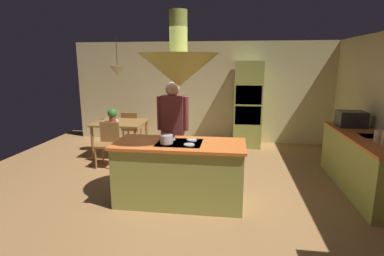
# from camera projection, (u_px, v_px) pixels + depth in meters

# --- Properties ---
(ground) EXTENTS (8.16, 8.16, 0.00)m
(ground) POSITION_uv_depth(u_px,v_px,m) (182.00, 196.00, 4.70)
(ground) COLOR #9E7042
(wall_back) EXTENTS (6.80, 0.10, 2.55)m
(wall_back) POSITION_uv_depth(u_px,v_px,m) (204.00, 92.00, 7.76)
(wall_back) COLOR beige
(wall_back) RESTS_ON ground
(kitchen_island) EXTENTS (1.89, 0.83, 0.93)m
(kitchen_island) POSITION_uv_depth(u_px,v_px,m) (180.00, 172.00, 4.40)
(kitchen_island) COLOR #A0A84C
(kitchen_island) RESTS_ON ground
(counter_run_right) EXTENTS (0.73, 2.34, 0.91)m
(counter_run_right) POSITION_uv_depth(u_px,v_px,m) (364.00, 163.00, 4.80)
(counter_run_right) COLOR #A0A84C
(counter_run_right) RESTS_ON ground
(oven_tower) EXTENTS (0.66, 0.62, 2.06)m
(oven_tower) POSITION_uv_depth(u_px,v_px,m) (248.00, 105.00, 7.27)
(oven_tower) COLOR #A0A84C
(oven_tower) RESTS_ON ground
(dining_table) EXTENTS (1.07, 0.93, 0.76)m
(dining_table) POSITION_uv_depth(u_px,v_px,m) (120.00, 126.00, 6.62)
(dining_table) COLOR olive
(dining_table) RESTS_ON ground
(person_at_island) EXTENTS (0.53, 0.23, 1.73)m
(person_at_island) POSITION_uv_depth(u_px,v_px,m) (173.00, 126.00, 4.98)
(person_at_island) COLOR tan
(person_at_island) RESTS_ON ground
(range_hood) EXTENTS (1.10, 1.10, 1.00)m
(range_hood) POSITION_uv_depth(u_px,v_px,m) (179.00, 68.00, 4.08)
(range_hood) COLOR #A0A84C
(pendant_light_over_table) EXTENTS (0.32, 0.32, 0.82)m
(pendant_light_over_table) POSITION_uv_depth(u_px,v_px,m) (118.00, 71.00, 6.36)
(pendant_light_over_table) COLOR beige
(chair_facing_island) EXTENTS (0.40, 0.40, 0.87)m
(chair_facing_island) POSITION_uv_depth(u_px,v_px,m) (108.00, 141.00, 5.99)
(chair_facing_island) COLOR olive
(chair_facing_island) RESTS_ON ground
(chair_by_back_wall) EXTENTS (0.40, 0.40, 0.87)m
(chair_by_back_wall) POSITION_uv_depth(u_px,v_px,m) (131.00, 127.00, 7.31)
(chair_by_back_wall) COLOR olive
(chair_by_back_wall) RESTS_ON ground
(potted_plant_on_table) EXTENTS (0.20, 0.20, 0.30)m
(potted_plant_on_table) POSITION_uv_depth(u_px,v_px,m) (112.00, 115.00, 6.52)
(potted_plant_on_table) COLOR #99382D
(potted_plant_on_table) RESTS_ON dining_table
(cup_on_table) EXTENTS (0.07, 0.07, 0.09)m
(cup_on_table) POSITION_uv_depth(u_px,v_px,m) (117.00, 122.00, 6.36)
(cup_on_table) COLOR white
(cup_on_table) RESTS_ON dining_table
(canister_sugar) EXTENTS (0.14, 0.14, 0.18)m
(canister_sugar) POSITION_uv_depth(u_px,v_px,m) (379.00, 136.00, 4.30)
(canister_sugar) COLOR #E0B78C
(canister_sugar) RESTS_ON counter_run_right
(microwave_on_counter) EXTENTS (0.46, 0.36, 0.28)m
(microwave_on_counter) POSITION_uv_depth(u_px,v_px,m) (351.00, 119.00, 5.34)
(microwave_on_counter) COLOR #232326
(microwave_on_counter) RESTS_ON counter_run_right
(cooking_pot_on_cooktop) EXTENTS (0.18, 0.18, 0.12)m
(cooking_pot_on_cooktop) POSITION_uv_depth(u_px,v_px,m) (166.00, 139.00, 4.19)
(cooking_pot_on_cooktop) COLOR #B2B2B7
(cooking_pot_on_cooktop) RESTS_ON kitchen_island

